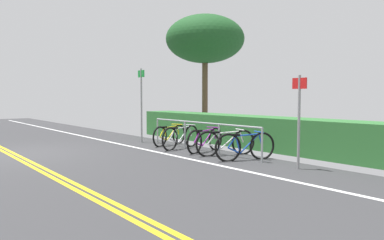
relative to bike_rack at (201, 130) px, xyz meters
name	(u,v)px	position (x,y,z in m)	size (l,w,h in m)	color
ground_plane	(12,155)	(-2.86, -4.47, -0.66)	(36.86, 10.32, 0.05)	#353538
centre_line_yellow_inner	(9,154)	(-2.86, -4.55, -0.64)	(33.17, 0.10, 0.00)	gold
centre_line_yellow_outer	(15,154)	(-2.86, -4.39, -0.64)	(33.17, 0.10, 0.00)	gold
bike_lane_stripe_white	(122,144)	(-2.86, -1.07, -0.64)	(33.17, 0.12, 0.00)	white
bike_rack	(201,130)	(0.00, 0.00, 0.00)	(4.71, 0.05, 0.87)	#9EA0A5
bicycle_0	(170,135)	(-1.78, 0.12, -0.31)	(0.62, 1.63, 0.71)	black
bicycle_1	(181,137)	(-0.89, -0.07, -0.29)	(0.63, 1.76, 0.75)	black
bicycle_2	(205,140)	(0.08, 0.10, -0.30)	(0.61, 1.73, 0.72)	black
bicycle_3	(226,143)	(0.95, 0.10, -0.30)	(0.63, 1.73, 0.73)	black
bicycle_4	(245,146)	(1.84, -0.07, -0.29)	(0.62, 1.62, 0.74)	black
sign_post_near	(141,99)	(-2.96, -0.25, 0.89)	(0.36, 0.06, 2.57)	gray
sign_post_far	(299,112)	(3.36, 0.02, 0.61)	(0.36, 0.06, 2.06)	gray
hedge_backdrop	(285,135)	(1.50, 1.95, -0.15)	(13.66, 1.15, 0.98)	#2D6B30
tree_near_left	(205,40)	(-4.11, 3.59, 3.41)	(3.38, 3.38, 5.10)	brown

